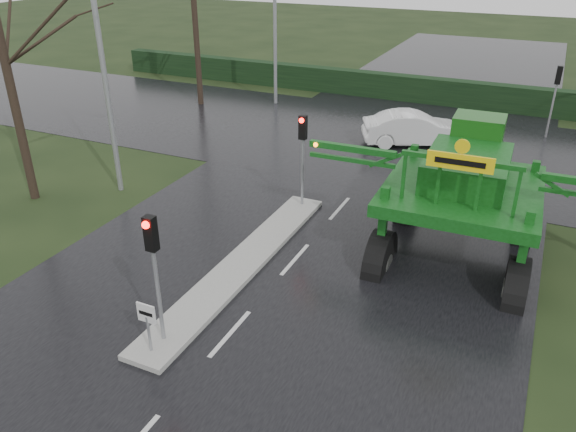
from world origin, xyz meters
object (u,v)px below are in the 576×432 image
at_px(traffic_signal_near, 153,253).
at_px(crop_sprayer, 388,184).
at_px(white_sedan, 412,145).
at_px(traffic_signal_mid, 303,141).
at_px(traffic_signal_far, 557,86).
at_px(street_light_left_near, 105,34).
at_px(keep_left_sign, 147,320).

distance_m(traffic_signal_near, crop_sprayer, 7.18).
bearing_deg(white_sedan, traffic_signal_mid, 142.10).
height_order(traffic_signal_far, street_light_left_near, street_light_left_near).
xyz_separation_m(street_light_left_near, crop_sprayer, (10.65, -0.89, -3.41)).
relative_size(traffic_signal_near, street_light_left_near, 0.35).
height_order(traffic_signal_near, white_sedan, traffic_signal_near).
bearing_deg(keep_left_sign, traffic_signal_far, 70.07).
xyz_separation_m(traffic_signal_mid, street_light_left_near, (-6.89, -1.49, 3.40)).
height_order(traffic_signal_near, traffic_signal_mid, same).
height_order(traffic_signal_mid, traffic_signal_far, same).
bearing_deg(crop_sprayer, traffic_signal_mid, 146.15).
height_order(street_light_left_near, crop_sprayer, street_light_left_near).
distance_m(traffic_signal_near, traffic_signal_mid, 8.50).
xyz_separation_m(traffic_signal_near, street_light_left_near, (-6.89, 7.01, 3.40)).
xyz_separation_m(traffic_signal_mid, crop_sprayer, (3.75, -2.38, -0.01)).
height_order(traffic_signal_far, white_sedan, traffic_signal_far).
relative_size(keep_left_sign, white_sedan, 0.28).
bearing_deg(traffic_signal_far, keep_left_sign, 70.07).
distance_m(keep_left_sign, white_sedan, 17.78).
xyz_separation_m(traffic_signal_near, traffic_signal_far, (7.80, 21.02, 0.00)).
height_order(street_light_left_near, white_sedan, street_light_left_near).
height_order(keep_left_sign, traffic_signal_mid, traffic_signal_mid).
xyz_separation_m(traffic_signal_far, street_light_left_near, (-14.69, -14.01, 3.40)).
xyz_separation_m(keep_left_sign, white_sedan, (2.02, 17.63, -1.06)).
bearing_deg(crop_sprayer, street_light_left_near, 173.78).
bearing_deg(traffic_signal_far, street_light_left_near, 43.63).
bearing_deg(street_light_left_near, traffic_signal_near, -45.47).
relative_size(traffic_signal_far, white_sedan, 0.74).
bearing_deg(white_sedan, traffic_signal_near, 148.52).
relative_size(traffic_signal_near, traffic_signal_far, 1.00).
distance_m(traffic_signal_near, traffic_signal_far, 22.42).
bearing_deg(traffic_signal_mid, keep_left_sign, -90.00).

